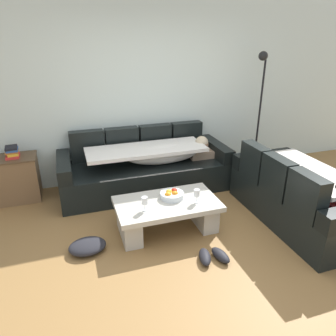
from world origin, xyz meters
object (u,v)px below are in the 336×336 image
at_px(floor_lamp, 259,106).
at_px(book_stack_on_cabinet, 12,152).
at_px(couch_near_window, 299,196).
at_px(coffee_table, 167,212).
at_px(fruit_bowl, 172,195).
at_px(wine_glass_near_left, 145,201).
at_px(pair_of_shoes, 213,256).
at_px(side_cabinet, 12,179).
at_px(wine_glass_near_right, 197,193).
at_px(crumpled_garment, 87,246).
at_px(couch_along_wall, 148,168).

bearing_deg(floor_lamp, book_stack_on_cabinet, 178.46).
relative_size(couch_near_window, coffee_table, 1.51).
bearing_deg(fruit_bowl, wine_glass_near_left, -154.59).
bearing_deg(pair_of_shoes, couch_near_window, 15.77).
xyz_separation_m(wine_glass_near_left, side_cabinet, (-1.52, 1.50, -0.17)).
bearing_deg(wine_glass_near_left, floor_lamp, 31.42).
bearing_deg(wine_glass_near_right, couch_near_window, -7.83).
bearing_deg(book_stack_on_cabinet, floor_lamp, -1.54).
relative_size(wine_glass_near_right, crumpled_garment, 0.42).
bearing_deg(crumpled_garment, side_cabinet, 119.96).
distance_m(coffee_table, wine_glass_near_right, 0.43).
height_order(coffee_table, side_cabinet, side_cabinet).
bearing_deg(crumpled_garment, book_stack_on_cabinet, 117.91).
bearing_deg(couch_along_wall, wine_glass_near_right, -79.39).
distance_m(couch_along_wall, wine_glass_near_left, 1.33).
xyz_separation_m(book_stack_on_cabinet, crumpled_garment, (0.80, -1.51, -0.65)).
height_order(fruit_bowl, crumpled_garment, fruit_bowl).
relative_size(fruit_bowl, wine_glass_near_left, 1.69).
relative_size(coffee_table, wine_glass_near_left, 7.23).
distance_m(wine_glass_near_right, floor_lamp, 2.27).
bearing_deg(pair_of_shoes, book_stack_on_cabinet, 134.44).
height_order(couch_near_window, side_cabinet, couch_near_window).
xyz_separation_m(coffee_table, pair_of_shoes, (0.28, -0.68, -0.19)).
relative_size(side_cabinet, crumpled_garment, 1.80).
height_order(coffee_table, pair_of_shoes, coffee_table).
bearing_deg(wine_glass_near_left, fruit_bowl, 25.41).
bearing_deg(floor_lamp, couch_near_window, -102.96).
distance_m(couch_near_window, wine_glass_near_left, 1.93).
bearing_deg(coffee_table, pair_of_shoes, -67.85).
bearing_deg(side_cabinet, book_stack_on_cabinet, -2.10).
distance_m(couch_along_wall, pair_of_shoes, 1.87).
height_order(couch_near_window, coffee_table, couch_near_window).
xyz_separation_m(couch_near_window, fruit_bowl, (-1.54, 0.37, 0.09)).
bearing_deg(fruit_bowl, pair_of_shoes, -75.50).
bearing_deg(couch_near_window, coffee_table, 79.39).
bearing_deg(book_stack_on_cabinet, side_cabinet, 177.90).
height_order(couch_along_wall, side_cabinet, couch_along_wall).
xyz_separation_m(couch_near_window, pair_of_shoes, (-1.34, -0.38, -0.29)).
bearing_deg(couch_along_wall, book_stack_on_cabinet, 173.06).
distance_m(couch_along_wall, couch_near_window, 2.13).
height_order(wine_glass_near_right, floor_lamp, floor_lamp).
height_order(wine_glass_near_left, side_cabinet, side_cabinet).
bearing_deg(coffee_table, side_cabinet, 142.72).
bearing_deg(wine_glass_near_left, crumpled_garment, -178.89).
height_order(wine_glass_near_left, crumpled_garment, wine_glass_near_left).
bearing_deg(fruit_bowl, book_stack_on_cabinet, 144.34).
bearing_deg(crumpled_garment, fruit_bowl, 10.54).
distance_m(floor_lamp, pair_of_shoes, 2.81).
relative_size(book_stack_on_cabinet, pair_of_shoes, 0.66).
relative_size(floor_lamp, pair_of_shoes, 5.59).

